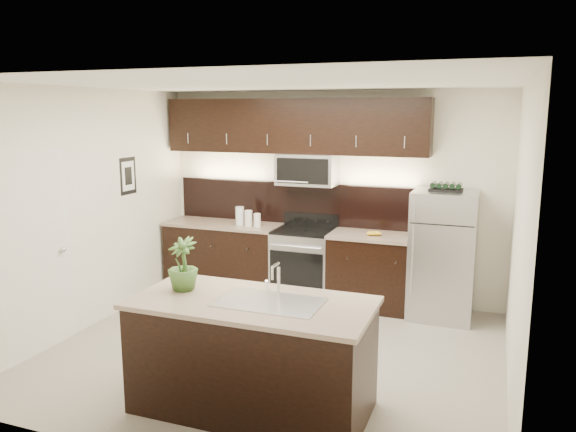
% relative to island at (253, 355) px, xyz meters
% --- Properties ---
extents(ground, '(4.50, 4.50, 0.00)m').
position_rel_island_xyz_m(ground, '(-0.25, 1.09, -0.47)').
color(ground, gray).
rests_on(ground, ground).
extents(room_walls, '(4.52, 4.02, 2.71)m').
position_rel_island_xyz_m(room_walls, '(-0.36, 1.05, 1.22)').
color(room_walls, silver).
rests_on(room_walls, ground).
extents(counter_run, '(3.51, 0.65, 0.94)m').
position_rel_island_xyz_m(counter_run, '(-0.71, 2.78, -0.00)').
color(counter_run, black).
rests_on(counter_run, ground).
extents(upper_fixtures, '(3.49, 0.40, 1.66)m').
position_rel_island_xyz_m(upper_fixtures, '(-0.68, 2.93, 1.67)').
color(upper_fixtures, black).
rests_on(upper_fixtures, counter_run).
extents(island, '(1.96, 0.96, 0.94)m').
position_rel_island_xyz_m(island, '(0.00, 0.00, 0.00)').
color(island, black).
rests_on(island, ground).
extents(sink_faucet, '(0.84, 0.50, 0.28)m').
position_rel_island_xyz_m(sink_faucet, '(0.15, 0.01, 0.48)').
color(sink_faucet, silver).
rests_on(sink_faucet, island).
extents(refrigerator, '(0.74, 0.67, 1.53)m').
position_rel_island_xyz_m(refrigerator, '(1.25, 2.72, 0.29)').
color(refrigerator, '#B2B2B7').
rests_on(refrigerator, ground).
extents(wine_rack, '(0.38, 0.23, 0.09)m').
position_rel_island_xyz_m(wine_rack, '(1.25, 2.72, 1.10)').
color(wine_rack, black).
rests_on(wine_rack, refrigerator).
extents(plant, '(0.29, 0.29, 0.45)m').
position_rel_island_xyz_m(plant, '(-0.66, 0.05, 0.69)').
color(plant, '#355823').
rests_on(plant, island).
extents(canisters, '(0.37, 0.13, 0.25)m').
position_rel_island_xyz_m(canisters, '(-1.30, 2.72, 0.58)').
color(canisters, silver).
rests_on(canisters, counter_run).
extents(french_press, '(0.12, 0.12, 0.34)m').
position_rel_island_xyz_m(french_press, '(0.90, 2.73, 0.59)').
color(french_press, silver).
rests_on(french_press, counter_run).
extents(bananas, '(0.22, 0.20, 0.06)m').
position_rel_island_xyz_m(bananas, '(0.37, 2.70, 0.50)').
color(bananas, gold).
rests_on(bananas, counter_run).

